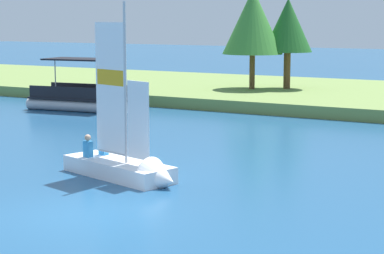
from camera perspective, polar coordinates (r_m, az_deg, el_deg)
ground_plane at (r=17.62m, az=-8.54°, el=-7.02°), size 200.00×200.00×0.00m
shore_bank at (r=41.59m, az=14.72°, el=2.34°), size 80.00×15.82×0.62m
shoreline_tree_left at (r=42.04m, az=4.97°, el=8.56°), size 3.60×3.60×5.96m
shoreline_tree_midleft at (r=42.50m, az=7.82°, el=8.18°), size 2.93×2.93×5.39m
sailboat at (r=21.00m, az=-4.98°, el=-3.23°), size 4.62×2.41×5.62m
pontoon_boat at (r=37.51m, az=-8.80°, el=2.39°), size 6.05×2.92×2.72m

